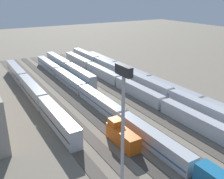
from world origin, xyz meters
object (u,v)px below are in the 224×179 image
(light_mast_1, at_px, (123,132))
(train_on_track_2, at_px, (138,91))
(train_on_track_1, at_px, (146,85))
(train_on_track_0, at_px, (169,89))
(train_on_track_4, at_px, (68,68))
(train_on_track_8, at_px, (32,90))
(train_on_track_6, at_px, (122,136))
(train_on_track_5, at_px, (97,100))

(light_mast_1, bearing_deg, train_on_track_2, -39.48)
(train_on_track_1, bearing_deg, train_on_track_0, -139.90)
(train_on_track_4, bearing_deg, train_on_track_2, -164.66)
(train_on_track_8, bearing_deg, train_on_track_1, -113.33)
(train_on_track_6, relative_size, train_on_track_2, 0.08)
(train_on_track_1, relative_size, train_on_track_0, 1.04)
(train_on_track_4, xyz_separation_m, train_on_track_2, (-36.46, -10.00, -0.61))
(train_on_track_0, bearing_deg, train_on_track_2, 69.61)
(train_on_track_8, relative_size, train_on_track_0, 0.62)
(train_on_track_1, distance_m, light_mast_1, 56.93)
(train_on_track_0, bearing_deg, train_on_track_5, 79.52)
(train_on_track_5, bearing_deg, train_on_track_6, 166.96)
(train_on_track_5, bearing_deg, train_on_track_4, -8.01)
(train_on_track_6, bearing_deg, train_on_track_5, -13.04)
(train_on_track_4, bearing_deg, train_on_track_6, 170.07)
(train_on_track_8, distance_m, train_on_track_1, 38.12)
(train_on_track_8, height_order, train_on_track_0, train_on_track_8)
(train_on_track_2, relative_size, light_mast_1, 4.90)
(train_on_track_1, height_order, train_on_track_5, train_on_track_1)
(train_on_track_5, bearing_deg, train_on_track_2, -93.47)
(train_on_track_4, distance_m, train_on_track_5, 35.91)
(train_on_track_0, bearing_deg, train_on_track_1, 40.10)
(train_on_track_1, xyz_separation_m, train_on_track_0, (-5.94, -5.00, -0.54))
(train_on_track_8, relative_size, train_on_track_6, 7.14)
(train_on_track_0, height_order, train_on_track_5, same)
(train_on_track_4, xyz_separation_m, train_on_track_0, (-40.18, -20.00, -0.55))
(train_on_track_6, height_order, train_on_track_5, train_on_track_6)
(train_on_track_6, xyz_separation_m, light_mast_1, (-18.25, 12.07, 13.66))
(train_on_track_8, bearing_deg, train_on_track_6, -165.25)
(train_on_track_4, height_order, train_on_track_2, train_on_track_4)
(train_on_track_4, height_order, light_mast_1, light_mast_1)
(train_on_track_1, relative_size, light_mast_1, 4.90)
(train_on_track_5, bearing_deg, train_on_track_8, 42.44)
(train_on_track_8, distance_m, light_mast_1, 57.81)
(train_on_track_8, relative_size, train_on_track_5, 0.62)
(light_mast_1, bearing_deg, train_on_track_8, -2.10)
(train_on_track_6, height_order, train_on_track_0, train_on_track_6)
(train_on_track_4, bearing_deg, train_on_track_8, 133.75)
(train_on_track_4, relative_size, train_on_track_0, 0.41)
(train_on_track_8, xyz_separation_m, train_on_track_0, (-21.03, -40.00, -0.52))
(train_on_track_4, xyz_separation_m, train_on_track_8, (-19.15, 20.00, -0.03))
(train_on_track_6, distance_m, train_on_track_2, 28.77)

